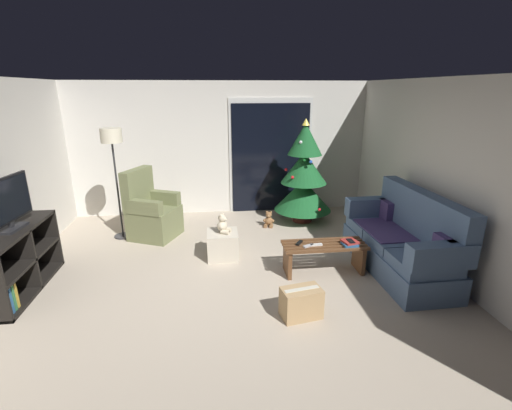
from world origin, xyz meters
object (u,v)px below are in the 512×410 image
(remote_silver, at_px, (308,246))
(remote_white, at_px, (316,245))
(remote_black, at_px, (299,243))
(book_stack, at_px, (350,243))
(television, at_px, (7,204))
(media_shelf, at_px, (14,264))
(armchair, at_px, (152,213))
(ottoman, at_px, (223,245))
(cell_phone, at_px, (351,241))
(christmas_tree, at_px, (304,177))
(teddy_bear_cream, at_px, (223,225))
(cardboard_box_taped_mid_floor, at_px, (301,303))
(teddy_bear_chestnut_by_tree, at_px, (269,220))
(couch, at_px, (402,242))
(floor_lamp, at_px, (112,146))
(coffee_table, at_px, (324,253))

(remote_silver, bearing_deg, remote_white, -105.78)
(remote_black, height_order, book_stack, book_stack)
(remote_black, distance_m, television, 3.50)
(media_shelf, relative_size, television, 1.67)
(armchair, relative_size, ottoman, 2.57)
(cell_phone, bearing_deg, armchair, 147.59)
(christmas_tree, bearing_deg, cell_phone, -86.43)
(armchair, height_order, teddy_bear_cream, armchair)
(remote_white, relative_size, cardboard_box_taped_mid_floor, 0.34)
(armchair, distance_m, teddy_bear_chestnut_by_tree, 2.02)
(book_stack, bearing_deg, couch, 1.71)
(television, bearing_deg, book_stack, -0.66)
(remote_white, distance_m, ottoman, 1.39)
(couch, distance_m, floor_lamp, 4.47)
(floor_lamp, bearing_deg, coffee_table, -28.06)
(floor_lamp, distance_m, cardboard_box_taped_mid_floor, 3.75)
(remote_black, relative_size, teddy_bear_chestnut_by_tree, 0.55)
(couch, relative_size, armchair, 1.73)
(television, xyz_separation_m, cardboard_box_taped_mid_floor, (3.23, -0.92, -0.95))
(book_stack, xyz_separation_m, teddy_bear_chestnut_by_tree, (-0.79, 1.83, -0.32))
(remote_silver, height_order, media_shelf, media_shelf)
(armchair, xyz_separation_m, ottoman, (1.13, -0.93, -0.21))
(remote_silver, bearing_deg, remote_black, 16.42)
(couch, bearing_deg, media_shelf, -179.67)
(cell_phone, relative_size, cardboard_box_taped_mid_floor, 0.31)
(couch, relative_size, ottoman, 4.45)
(coffee_table, xyz_separation_m, armchair, (-2.46, 1.54, 0.13))
(couch, relative_size, floor_lamp, 1.10)
(book_stack, distance_m, cardboard_box_taped_mid_floor, 1.25)
(remote_white, distance_m, teddy_bear_chestnut_by_tree, 1.86)
(media_shelf, relative_size, cardboard_box_taped_mid_floor, 3.03)
(ottoman, height_order, teddy_bear_chestnut_by_tree, ottoman)
(television, bearing_deg, teddy_bear_cream, 14.64)
(cell_phone, xyz_separation_m, cardboard_box_taped_mid_floor, (-0.85, -0.87, -0.30))
(remote_silver, distance_m, christmas_tree, 2.12)
(cell_phone, bearing_deg, television, 177.15)
(couch, distance_m, remote_silver, 1.29)
(coffee_table, xyz_separation_m, floor_lamp, (-2.96, 1.58, 1.23))
(coffee_table, height_order, christmas_tree, christmas_tree)
(couch, xyz_separation_m, armchair, (-3.51, 1.60, 0.00))
(remote_silver, bearing_deg, floor_lamp, 33.04)
(coffee_table, height_order, teddy_bear_cream, teddy_bear_cream)
(remote_white, xyz_separation_m, remote_black, (-0.21, 0.09, 0.00))
(coffee_table, relative_size, floor_lamp, 0.62)
(christmas_tree, height_order, ottoman, christmas_tree)
(coffee_table, relative_size, book_stack, 4.84)
(couch, relative_size, television, 2.33)
(ottoman, bearing_deg, television, -165.20)
(remote_white, bearing_deg, floor_lamp, 57.65)
(ottoman, distance_m, cardboard_box_taped_mid_floor, 1.75)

